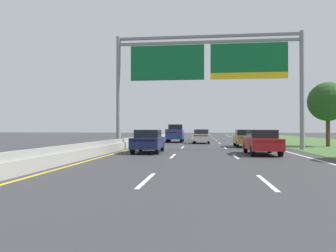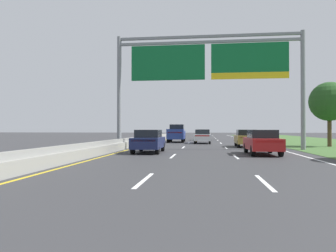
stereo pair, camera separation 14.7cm
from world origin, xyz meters
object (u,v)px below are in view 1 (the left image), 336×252
Objects in this scene: car_gold_right_lane_sedan at (245,138)px; car_white_centre_lane_sedan at (201,136)px; car_red_right_lane_sedan at (262,142)px; car_navy_left_lane_sedan at (148,141)px; car_black_centre_lane_sedan at (202,135)px; pickup_truck_blue at (175,133)px; roadside_tree_mid at (328,102)px; overhead_sign_gantry at (207,67)px.

car_gold_right_lane_sedan and car_white_centre_lane_sedan have the same top height.
car_red_right_lane_sedan is 15.89m from car_white_centre_lane_sedan.
car_red_right_lane_sedan is (-0.09, -8.59, 0.00)m from car_gold_right_lane_sedan.
car_navy_left_lane_sedan is at bearing 83.65° from car_red_right_lane_sedan.
car_black_centre_lane_sedan is at bearing 8.20° from car_red_right_lane_sedan.
car_black_centre_lane_sedan is (-3.95, 17.00, 0.00)m from car_gold_right_lane_sedan.
pickup_truck_blue is at bearing -2.10° from car_navy_left_lane_sedan.
roadside_tree_mid reaches higher than car_white_centre_lane_sedan.
car_gold_right_lane_sedan is 10.85m from car_navy_left_lane_sedan.
overhead_sign_gantry is 21.50m from car_black_centre_lane_sedan.
roadside_tree_mid reaches higher than car_black_centre_lane_sedan.
car_black_centre_lane_sedan is at bearing -9.32° from car_navy_left_lane_sedan.
pickup_truck_blue is 4.49m from car_white_centre_lane_sedan.
overhead_sign_gantry is 12.03m from car_white_centre_lane_sedan.
car_white_centre_lane_sedan is (-0.52, 10.52, -5.81)m from overhead_sign_gantry.
roadside_tree_mid is at bearing -145.11° from car_black_centre_lane_sedan.
car_red_right_lane_sedan is at bearing -164.90° from car_white_centre_lane_sedan.
overhead_sign_gantry reaches higher than car_black_centre_lane_sedan.
overhead_sign_gantry is 8.30m from car_red_right_lane_sedan.
pickup_truck_blue is 1.23× the size of car_red_right_lane_sedan.
pickup_truck_blue reaches higher than car_red_right_lane_sedan.
car_gold_right_lane_sedan is 0.75× the size of roadside_tree_mid.
car_black_centre_lane_sedan is 1.00× the size of car_navy_left_lane_sedan.
car_white_centre_lane_sedan is (-0.02, -10.18, 0.00)m from car_black_centre_lane_sedan.
car_red_right_lane_sedan is at bearing -55.55° from overhead_sign_gantry.
car_black_centre_lane_sedan is 10.18m from car_white_centre_lane_sedan.
roadside_tree_mid is (15.16, 9.00, 3.31)m from car_navy_left_lane_sedan.
overhead_sign_gantry is 2.54× the size of roadside_tree_mid.
roadside_tree_mid is at bearing -60.39° from car_navy_left_lane_sedan.
car_gold_right_lane_sedan is 1.00× the size of car_black_centre_lane_sedan.
car_white_centre_lane_sedan is at bearing -134.59° from pickup_truck_blue.
car_black_centre_lane_sedan is 19.87m from roadside_tree_mid.
overhead_sign_gantry is 8.21m from car_navy_left_lane_sedan.
overhead_sign_gantry reaches higher than roadside_tree_mid.
car_white_centre_lane_sedan is at bearing 13.75° from car_red_right_lane_sedan.
pickup_truck_blue is 17.72m from car_navy_left_lane_sedan.
overhead_sign_gantry is 3.40× the size of car_gold_right_lane_sedan.
overhead_sign_gantry reaches higher than car_red_right_lane_sedan.
roadside_tree_mid is (11.58, -15.80, 3.31)m from car_black_centre_lane_sedan.
car_gold_right_lane_sedan is (7.22, -9.90, -0.26)m from pickup_truck_blue.
roadside_tree_mid is (7.63, 1.19, 3.31)m from car_gold_right_lane_sedan.
pickup_truck_blue is at bearing 105.53° from overhead_sign_gantry.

